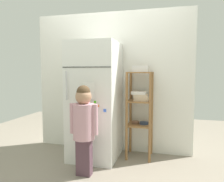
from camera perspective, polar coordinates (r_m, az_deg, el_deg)
ground_plane at (r=3.24m, az=-1.92°, el=-17.26°), size 6.00×6.00×0.00m
kitchen_wall_back at (r=3.37m, az=-0.12°, el=2.34°), size 2.45×0.03×2.14m
refrigerator at (r=3.09m, az=-4.48°, el=-2.59°), size 0.66×0.71×1.64m
child_standing at (r=2.58m, az=-7.44°, el=-7.92°), size 0.35×0.26×1.08m
pantry_shelf_unit at (r=3.11m, az=7.37°, el=-3.72°), size 0.35×0.36×1.23m
fruit_bin at (r=3.09m, az=7.42°, el=5.70°), size 0.22×0.15×0.09m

